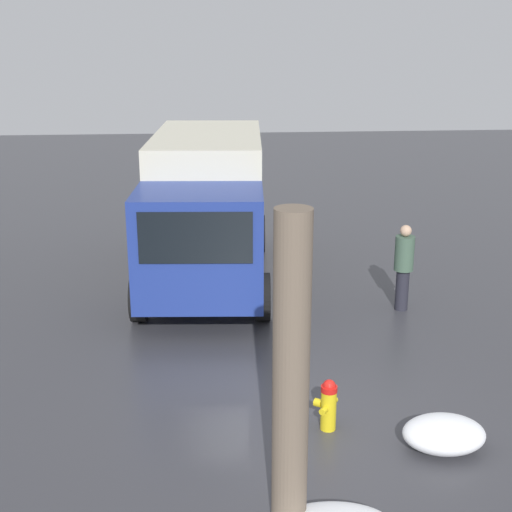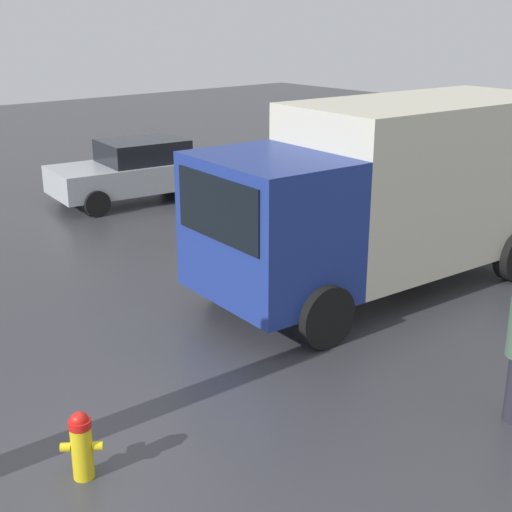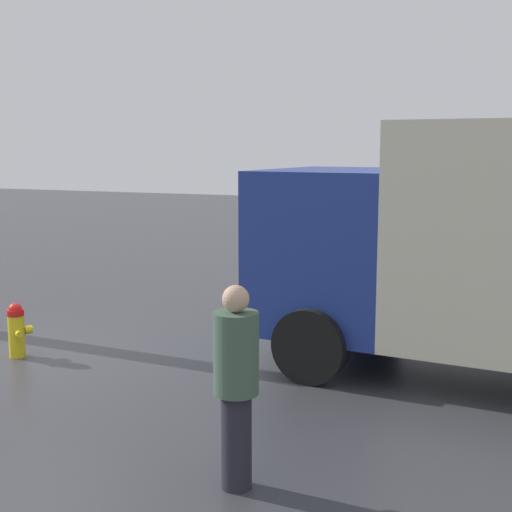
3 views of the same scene
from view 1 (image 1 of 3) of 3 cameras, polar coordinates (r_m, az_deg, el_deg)
The scene contains 6 objects.
ground_plane at distance 9.99m, azimuth 5.76°, elevation -13.57°, with size 60.00×60.00×0.00m, color #38383D.
fire_hydrant at distance 9.81m, azimuth 5.80°, elevation -11.69°, with size 0.39×0.36×0.73m.
tree_trunk at distance 7.37m, azimuth 2.81°, elevation -9.61°, with size 0.58×0.38×3.55m.
delivery_truck at distance 15.23m, azimuth -3.95°, elevation 4.20°, with size 6.66×2.94×3.05m.
pedestrian at distance 13.85m, azimuth 11.73°, elevation -0.64°, with size 0.37×0.37×1.69m.
snow_pile_by_hydrant at distance 9.73m, azimuth 14.80°, elevation -13.60°, with size 0.82×1.07×0.42m.
Camera 1 is at (-8.41, 1.68, 5.13)m, focal length 50.00 mm.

